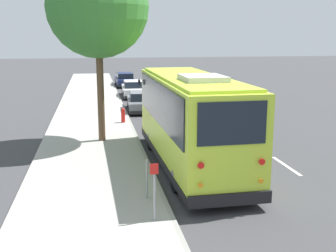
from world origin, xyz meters
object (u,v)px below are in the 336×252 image
object	(u,v)px
parked_sedan_white	(133,89)
fire_hydrant	(123,115)
parked_sedan_gray	(141,102)
shuttle_bus	(190,116)
parked_sedan_navy	(125,80)
sign_post_near	(154,191)
sign_post_far	(147,179)

from	to	relation	value
parked_sedan_white	fire_hydrant	bearing A→B (deg)	173.41
parked_sedan_white	parked_sedan_gray	bearing A→B (deg)	-179.18
shuttle_bus	parked_sedan_gray	world-z (taller)	shuttle_bus
parked_sedan_gray	parked_sedan_navy	bearing A→B (deg)	2.89
shuttle_bus	parked_sedan_white	xyz separation A→B (m)	(18.95, 0.35, -1.33)
shuttle_bus	fire_hydrant	distance (m)	8.38
sign_post_near	fire_hydrant	distance (m)	12.87
fire_hydrant	sign_post_near	bearing A→B (deg)	179.52
parked_sedan_white	parked_sedan_navy	xyz separation A→B (m)	(7.41, 0.13, -0.00)
sign_post_far	fire_hydrant	bearing A→B (deg)	-0.54
parked_sedan_white	parked_sedan_navy	world-z (taller)	parked_sedan_white
sign_post_far	fire_hydrant	size ratio (longest dim) A/B	1.49
shuttle_bus	parked_sedan_white	bearing A→B (deg)	-0.06
parked_sedan_white	sign_post_near	distance (m)	23.86
sign_post_near	sign_post_far	size ratio (longest dim) A/B	1.28
shuttle_bus	parked_sedan_white	size ratio (longest dim) A/B	2.01
parked_sedan_white	sign_post_far	bearing A→B (deg)	177.38
parked_sedan_navy	sign_post_far	world-z (taller)	sign_post_far
sign_post_near	parked_sedan_gray	bearing A→B (deg)	-5.35
parked_sedan_gray	sign_post_near	distance (m)	17.22
sign_post_near	sign_post_far	xyz separation A→B (m)	(1.54, 0.00, -0.19)
shuttle_bus	parked_sedan_navy	size ratio (longest dim) A/B	2.00
parked_sedan_gray	fire_hydrant	bearing A→B (deg)	163.56
shuttle_bus	parked_sedan_gray	xyz separation A→B (m)	(12.30, 0.46, -1.35)
sign_post_far	fire_hydrant	world-z (taller)	sign_post_far
parked_sedan_navy	sign_post_near	bearing A→B (deg)	176.16
shuttle_bus	sign_post_near	size ratio (longest dim) A/B	6.03
shuttle_bus	parked_sedan_gray	distance (m)	12.39
shuttle_bus	sign_post_far	size ratio (longest dim) A/B	7.70
parked_sedan_gray	parked_sedan_navy	xyz separation A→B (m)	(14.06, 0.01, 0.02)
sign_post_far	fire_hydrant	xyz separation A→B (m)	(11.32, -0.11, -0.20)
shuttle_bus	parked_sedan_gray	bearing A→B (deg)	1.04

